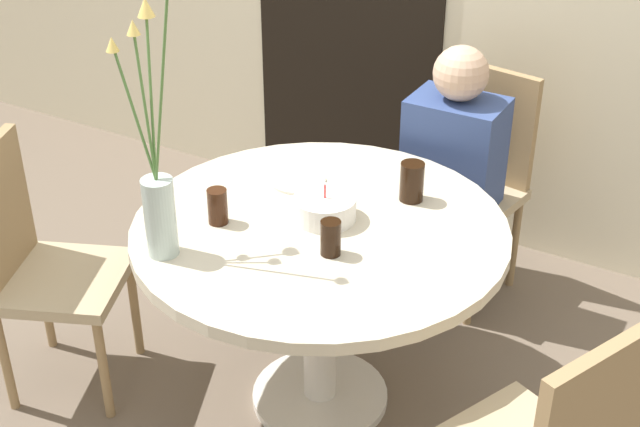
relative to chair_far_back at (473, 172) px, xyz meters
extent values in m
plane|color=#6B5B4C|center=(-0.15, -0.93, -0.51)|extent=(16.00, 16.00, 0.00)
cylinder|color=beige|center=(-0.15, -0.93, 0.18)|extent=(1.17, 1.17, 0.04)
cylinder|color=silver|center=(-0.15, -0.93, -0.16)|extent=(0.11, 0.11, 0.64)
cylinder|color=silver|center=(-0.15, -0.93, -0.49)|extent=(0.47, 0.47, 0.03)
cube|color=tan|center=(-0.01, -0.08, -0.08)|extent=(0.46, 0.46, 0.04)
cube|color=#997A51|center=(0.02, 0.10, 0.17)|extent=(0.38, 0.10, 0.46)
cylinder|color=#997A51|center=(-0.21, -0.22, -0.31)|extent=(0.03, 0.03, 0.40)
cylinder|color=#997A51|center=(0.13, -0.27, -0.31)|extent=(0.03, 0.03, 0.40)
cylinder|color=#997A51|center=(-0.15, 0.12, -0.31)|extent=(0.03, 0.03, 0.40)
cylinder|color=#997A51|center=(0.18, 0.06, -0.31)|extent=(0.03, 0.03, 0.40)
cube|color=tan|center=(-0.95, -1.27, -0.08)|extent=(0.52, 0.52, 0.04)
cylinder|color=#997A51|center=(-0.73, -1.36, -0.31)|extent=(0.03, 0.03, 0.40)
cylinder|color=#997A51|center=(-0.86, -1.05, -0.31)|extent=(0.03, 0.03, 0.40)
cylinder|color=#997A51|center=(-1.04, -1.49, -0.31)|extent=(0.03, 0.03, 0.40)
cylinder|color=#997A51|center=(-1.18, -1.18, -0.31)|extent=(0.03, 0.03, 0.40)
cylinder|color=white|center=(-0.16, -0.90, 0.24)|extent=(0.20, 0.20, 0.08)
cylinder|color=#E54C4C|center=(-0.16, -0.90, 0.30)|extent=(0.01, 0.01, 0.04)
cylinder|color=#B2C6C1|center=(-0.47, -1.30, 0.32)|extent=(0.09, 0.09, 0.24)
cylinder|color=#4C7538|center=(-0.51, -1.27, 0.65)|extent=(0.09, 0.07, 0.41)
cone|color=#EFCC66|center=(-0.55, -1.24, 0.85)|extent=(0.04, 0.04, 0.04)
cylinder|color=#4C7538|center=(-0.51, -1.24, 0.66)|extent=(0.09, 0.14, 0.45)
cone|color=#EFCC66|center=(-0.56, -1.17, 0.89)|extent=(0.05, 0.05, 0.05)
cylinder|color=#4C7538|center=(-0.54, -1.28, 0.62)|extent=(0.15, 0.05, 0.36)
cone|color=#EFCC66|center=(-0.61, -1.26, 0.80)|extent=(0.04, 0.04, 0.04)
cylinder|color=#4C7538|center=(-0.44, -1.27, 0.71)|extent=(0.06, 0.07, 0.54)
cylinder|color=silver|center=(-0.36, -0.73, 0.20)|extent=(0.19, 0.19, 0.01)
cylinder|color=black|center=(0.02, -0.65, 0.26)|extent=(0.08, 0.08, 0.13)
cylinder|color=black|center=(-0.05, -1.06, 0.25)|extent=(0.06, 0.06, 0.11)
cylinder|color=#33190C|center=(-0.43, -1.08, 0.26)|extent=(0.06, 0.06, 0.11)
cube|color=#383333|center=(-0.03, -0.16, -0.29)|extent=(0.31, 0.24, 0.44)
cube|color=#33477F|center=(-0.03, -0.16, 0.15)|extent=(0.34, 0.24, 0.42)
sphere|color=#D1A889|center=(-0.03, -0.16, 0.46)|extent=(0.20, 0.20, 0.20)
camera|label=1|loc=(1.02, -2.97, 1.62)|focal=50.00mm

